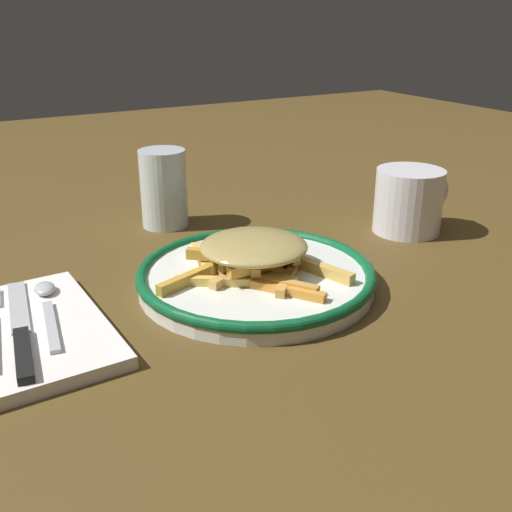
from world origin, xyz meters
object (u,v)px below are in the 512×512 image
napkin (22,333)px  plate (256,276)px  water_glass (164,188)px  fries_heap (251,254)px  knife (21,334)px  spoon (47,302)px  coffee_mug (409,201)px

napkin → plate: bearing=-2.1°
plate → water_glass: (-0.01, 0.25, 0.04)m
plate → napkin: (-0.26, 0.01, -0.01)m
water_glass → napkin: bearing=-135.6°
plate → water_glass: bearing=92.3°
fries_heap → water_glass: bearing=91.2°
fries_heap → napkin: fries_heap is taller
fries_heap → water_glass: water_glass is taller
knife → spoon: bearing=56.4°
knife → spoon: 0.06m
spoon → water_glass: size_ratio=1.35×
plate → fries_heap: 0.03m
plate → spoon: size_ratio=1.81×
knife → spoon: (0.04, 0.05, 0.00)m
knife → plate: bearing=2.0°
fries_heap → napkin: 0.26m
plate → napkin: size_ratio=1.25×
fries_heap → coffee_mug: 0.29m
napkin → water_glass: (0.25, 0.24, 0.05)m
spoon → coffee_mug: coffee_mug is taller
napkin → knife: bearing=-97.4°
fries_heap → napkin: size_ratio=0.92×
water_glass → coffee_mug: size_ratio=0.91×
napkin → knife: (-0.00, -0.02, 0.01)m
napkin → coffee_mug: 0.55m
plate → coffee_mug: coffee_mug is taller
plate → coffee_mug: bearing=11.0°
napkin → water_glass: size_ratio=1.94×
napkin → coffee_mug: (0.54, 0.05, 0.04)m
plate → knife: 0.26m
napkin → spoon: 0.05m
fries_heap → water_glass: (-0.01, 0.25, 0.02)m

